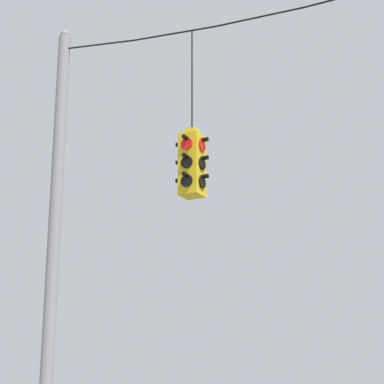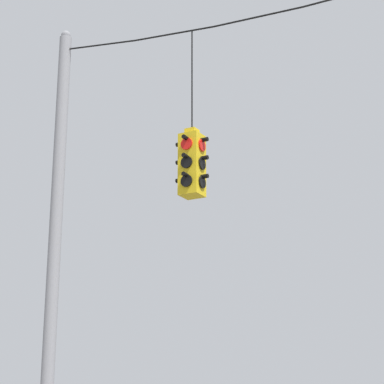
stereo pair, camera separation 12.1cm
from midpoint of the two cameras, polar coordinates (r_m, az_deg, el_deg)
The scene contains 2 objects.
utility_pole_left at distance 13.17m, azimuth -10.23°, elevation -5.16°, with size 0.22×0.22×8.82m.
traffic_light_near_right_pole at distance 12.06m, azimuth 0.29°, elevation 2.18°, with size 0.58×0.58×2.94m.
Camera 2 is at (2.66, -9.55, 1.84)m, focal length 70.00 mm.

